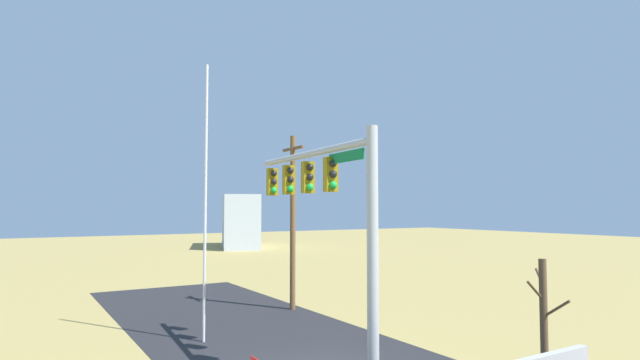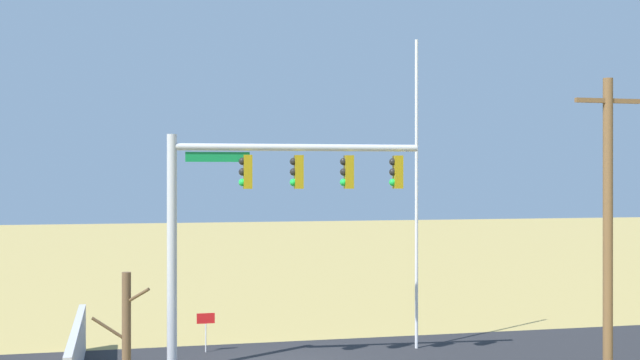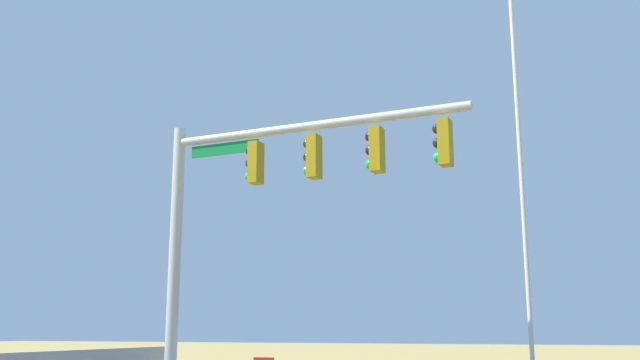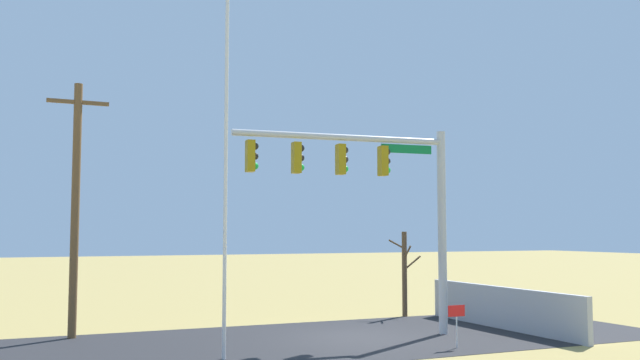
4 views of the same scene
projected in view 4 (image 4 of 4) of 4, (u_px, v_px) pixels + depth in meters
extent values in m
plane|color=#9E894C|center=(356.00, 338.00, 21.51)|extent=(160.00, 160.00, 0.00)
cube|color=#232326|center=(233.00, 346.00, 19.92)|extent=(28.00, 8.00, 0.01)
cube|color=#B7B5AD|center=(469.00, 332.00, 22.66)|extent=(6.00, 6.00, 0.01)
cube|color=#A8A8AD|center=(502.00, 308.00, 23.56)|extent=(0.20, 8.04, 1.44)
cylinder|color=#B2B5BA|center=(442.00, 232.00, 22.51)|extent=(0.28, 0.28, 6.65)
cylinder|color=#B2B5BA|center=(342.00, 137.00, 21.60)|extent=(7.04, 0.75, 0.20)
cube|color=#0F7238|center=(407.00, 149.00, 22.31)|extent=(1.80, 0.17, 0.28)
cube|color=#937A0F|center=(383.00, 161.00, 22.00)|extent=(0.27, 0.38, 0.96)
sphere|color=black|center=(387.00, 152.00, 22.07)|extent=(0.22, 0.22, 0.22)
sphere|color=black|center=(387.00, 161.00, 22.05)|extent=(0.22, 0.22, 0.22)
sphere|color=green|center=(387.00, 170.00, 22.03)|extent=(0.22, 0.22, 0.22)
cube|color=#937A0F|center=(341.00, 159.00, 21.53)|extent=(0.27, 0.38, 0.96)
sphere|color=black|center=(345.00, 150.00, 21.60)|extent=(0.22, 0.22, 0.22)
sphere|color=black|center=(345.00, 160.00, 21.58)|extent=(0.22, 0.22, 0.22)
sphere|color=green|center=(345.00, 169.00, 21.55)|extent=(0.22, 0.22, 0.22)
cube|color=#937A0F|center=(296.00, 158.00, 21.06)|extent=(0.27, 0.38, 0.96)
sphere|color=black|center=(301.00, 148.00, 21.13)|extent=(0.22, 0.22, 0.22)
sphere|color=black|center=(301.00, 158.00, 21.10)|extent=(0.22, 0.22, 0.22)
sphere|color=green|center=(301.00, 168.00, 21.08)|extent=(0.22, 0.22, 0.22)
cube|color=#937A0F|center=(250.00, 156.00, 20.58)|extent=(0.27, 0.38, 0.96)
sphere|color=black|center=(255.00, 146.00, 20.65)|extent=(0.22, 0.22, 0.22)
sphere|color=black|center=(255.00, 156.00, 20.63)|extent=(0.22, 0.22, 0.22)
sphere|color=green|center=(255.00, 166.00, 20.61)|extent=(0.22, 0.22, 0.22)
cylinder|color=silver|center=(226.00, 172.00, 18.19)|extent=(0.10, 0.10, 9.83)
cylinder|color=brown|center=(75.00, 209.00, 21.68)|extent=(0.26, 0.26, 8.07)
cube|color=brown|center=(78.00, 102.00, 21.95)|extent=(1.90, 0.12, 0.12)
cylinder|color=brown|center=(405.00, 274.00, 27.12)|extent=(0.20, 0.20, 3.34)
cylinder|color=brown|center=(412.00, 263.00, 27.30)|extent=(0.78, 0.07, 0.57)
cylinder|color=brown|center=(397.00, 244.00, 27.30)|extent=(0.54, 0.47, 0.39)
cylinder|color=brown|center=(407.00, 252.00, 26.92)|extent=(0.12, 0.61, 0.55)
cylinder|color=silver|center=(457.00, 332.00, 19.57)|extent=(0.04, 0.04, 0.90)
cube|color=red|center=(456.00, 311.00, 19.61)|extent=(0.56, 0.02, 0.32)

